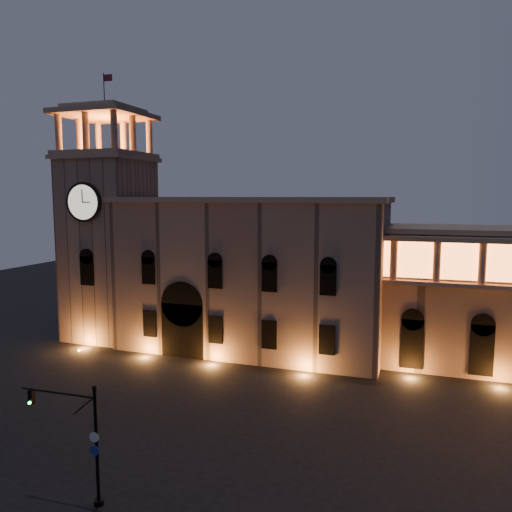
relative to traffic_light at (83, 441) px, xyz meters
name	(u,v)px	position (x,y,z in m)	size (l,w,h in m)	color
ground	(181,433)	(1.31, 9.43, -3.75)	(160.00, 160.00, 0.00)	black
government_building	(251,274)	(-0.76, 31.36, 5.02)	(30.80, 12.80, 17.60)	#8D6F5C
clock_tower	(109,238)	(-19.19, 30.41, 8.75)	(9.80, 9.80, 32.40)	#8D6F5C
traffic_light	(83,441)	(0.00, 0.00, 0.00)	(5.21, 0.60, 7.15)	black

